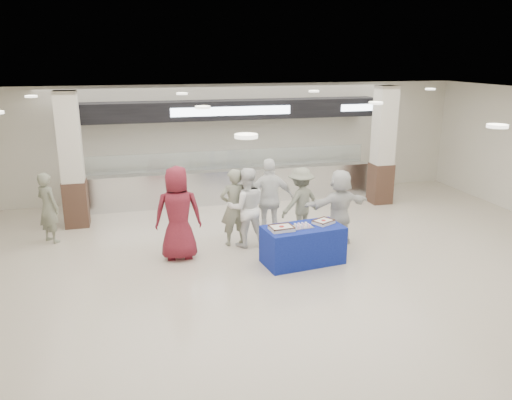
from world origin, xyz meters
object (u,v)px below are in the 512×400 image
object	(u,v)px
soldier_a	(234,207)
civilian_white	(339,207)
display_table	(303,245)
chef_short	(270,199)
sheet_cake_left	(282,228)
civilian_maroon	(178,213)
soldier_b	(301,202)
sheet_cake_right	(323,221)
soldier_bg	(48,208)
cupcake_tray	(302,226)
chef_tall	(246,207)

from	to	relation	value
soldier_a	civilian_white	world-z (taller)	soldier_a
display_table	chef_short	world-z (taller)	chef_short
display_table	sheet_cake_left	bearing A→B (deg)	-177.41
civilian_maroon	soldier_b	world-z (taller)	civilian_maroon
sheet_cake_right	civilian_white	distance (m)	0.99
soldier_bg	cupcake_tray	bearing A→B (deg)	-161.67
soldier_b	civilian_white	bearing A→B (deg)	110.53
soldier_a	chef_short	bearing A→B (deg)	-176.26
display_table	sheet_cake_right	distance (m)	0.62
soldier_a	civilian_white	bearing A→B (deg)	160.90
soldier_a	soldier_b	xyz separation A→B (m)	(1.57, 0.20, -0.05)
soldier_bg	sheet_cake_right	bearing A→B (deg)	-158.72
civilian_maroon	cupcake_tray	bearing A→B (deg)	164.16
cupcake_tray	chef_tall	bearing A→B (deg)	124.82
sheet_cake_left	soldier_bg	distance (m)	5.18
sheet_cake_right	soldier_bg	size ratio (longest dim) A/B	0.31
chef_short	display_table	bearing A→B (deg)	103.45
sheet_cake_right	cupcake_tray	world-z (taller)	sheet_cake_right
chef_tall	display_table	bearing A→B (deg)	128.18
chef_short	soldier_b	bearing A→B (deg)	-173.84
display_table	soldier_bg	world-z (taller)	soldier_bg
civilian_white	civilian_maroon	bearing A→B (deg)	-6.87
cupcake_tray	soldier_a	bearing A→B (deg)	129.35
cupcake_tray	civilian_white	bearing A→B (deg)	36.42
sheet_cake_left	civilian_white	xyz separation A→B (m)	(1.58, 0.91, 0.03)
chef_tall	soldier_b	distance (m)	1.37
sheet_cake_right	soldier_a	size ratio (longest dim) A/B	0.29
chef_short	soldier_bg	world-z (taller)	chef_short
sheet_cake_right	soldier_b	size ratio (longest dim) A/B	0.30
soldier_a	civilian_maroon	bearing A→B (deg)	13.79
sheet_cake_left	civilian_maroon	xyz separation A→B (m)	(-1.86, 0.92, 0.16)
civilian_white	soldier_b	bearing A→B (deg)	-52.82
sheet_cake_left	cupcake_tray	size ratio (longest dim) A/B	1.12
display_table	soldier_bg	size ratio (longest dim) A/B	0.99
soldier_a	soldier_b	distance (m)	1.59
sheet_cake_right	chef_short	size ratio (longest dim) A/B	0.26
soldier_a	soldier_b	bearing A→B (deg)	-179.92
sheet_cake_left	soldier_a	world-z (taller)	soldier_a
chef_short	cupcake_tray	bearing A→B (deg)	102.32
chef_tall	soldier_b	bearing A→B (deg)	-164.39
soldier_b	soldier_bg	distance (m)	5.53
civilian_maroon	soldier_a	distance (m)	1.32
sheet_cake_left	cupcake_tray	xyz separation A→B (m)	(0.44, 0.07, -0.02)
civilian_maroon	civilian_white	world-z (taller)	civilian_maroon
display_table	soldier_bg	bearing A→B (deg)	146.28
display_table	chef_short	xyz separation A→B (m)	(-0.26, 1.47, 0.54)
soldier_a	soldier_b	size ratio (longest dim) A/B	1.07
civilian_maroon	sheet_cake_left	bearing A→B (deg)	158.13
sheet_cake_left	soldier_a	size ratio (longest dim) A/B	0.28
cupcake_tray	sheet_cake_right	bearing A→B (deg)	11.83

